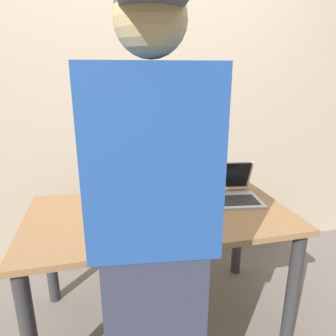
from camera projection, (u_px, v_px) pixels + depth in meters
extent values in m
plane|color=slate|center=(161.00, 318.00, 1.89)|extent=(8.00, 8.00, 0.00)
cube|color=olive|center=(160.00, 214.00, 1.68)|extent=(1.44, 0.78, 0.03)
cylinder|color=#2D2D30|center=(29.00, 336.00, 1.33)|extent=(0.07, 0.07, 0.70)
cylinder|color=#2D2D30|center=(293.00, 290.00, 1.62)|extent=(0.07, 0.07, 0.70)
cylinder|color=#2D2D30|center=(50.00, 254.00, 1.95)|extent=(0.07, 0.07, 0.70)
cylinder|color=#2D2D30|center=(238.00, 231.00, 2.24)|extent=(0.07, 0.07, 0.70)
cube|color=#B7BABC|center=(233.00, 200.00, 1.81)|extent=(0.36, 0.29, 0.01)
cube|color=#232326|center=(234.00, 200.00, 1.79)|extent=(0.30, 0.19, 0.00)
cube|color=#B7BABC|center=(226.00, 175.00, 1.94)|extent=(0.34, 0.13, 0.20)
cube|color=black|center=(226.00, 176.00, 1.94)|extent=(0.31, 0.11, 0.18)
cylinder|color=#1E5123|center=(150.00, 178.00, 1.92)|extent=(0.07, 0.07, 0.20)
cone|color=#1E5123|center=(150.00, 160.00, 1.89)|extent=(0.07, 0.07, 0.03)
cylinder|color=#1E5123|center=(149.00, 153.00, 1.87)|extent=(0.03, 0.03, 0.07)
cylinder|color=#BFB74C|center=(149.00, 147.00, 1.86)|extent=(0.03, 0.03, 0.01)
cylinder|color=#C2D470|center=(150.00, 176.00, 1.92)|extent=(0.07, 0.07, 0.07)
cylinder|color=#333333|center=(130.00, 184.00, 1.82)|extent=(0.06, 0.06, 0.20)
cone|color=#333333|center=(130.00, 166.00, 1.79)|extent=(0.06, 0.06, 0.02)
cylinder|color=#333333|center=(129.00, 159.00, 1.78)|extent=(0.02, 0.02, 0.07)
cylinder|color=#BFB74C|center=(129.00, 153.00, 1.77)|extent=(0.03, 0.03, 0.01)
cylinder|color=#BF8843|center=(130.00, 182.00, 1.82)|extent=(0.06, 0.06, 0.07)
cube|color=#1E4793|center=(153.00, 163.00, 0.94)|extent=(0.44, 0.23, 0.60)
sphere|color=tan|center=(150.00, 20.00, 0.82)|extent=(0.21, 0.21, 0.21)
sphere|color=#4C4C4C|center=(150.00, 5.00, 0.81)|extent=(0.20, 0.20, 0.20)
cube|color=tan|center=(138.00, 97.00, 2.22)|extent=(6.00, 0.10, 2.60)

